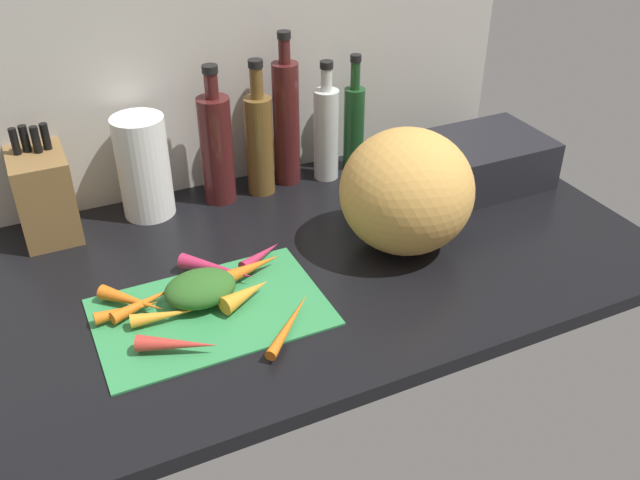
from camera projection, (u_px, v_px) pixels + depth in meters
The scene contains 24 objects.
ground_plane at pixel (234, 277), 138.54cm from camera, with size 170.00×80.00×3.00cm, color black.
wall_back at pixel (165, 64), 150.75cm from camera, with size 170.00×3.00×60.00cm, color #BCB7AD.
cutting_board at pixel (211, 311), 126.45cm from camera, with size 41.08×26.85×0.80cm, color #338C4C.
carrot_0 at pixel (146, 302), 126.17cm from camera, with size 2.38×2.38×13.74cm, color orange.
carrot_1 at pixel (177, 344), 116.10cm from camera, with size 2.93×2.93×13.68cm, color red.
carrot_2 at pixel (213, 293), 128.45cm from camera, with size 2.30×2.30×12.77cm, color orange.
carrot_3 at pixel (246, 294), 127.27cm from camera, with size 3.56×3.56×10.53cm, color orange.
carrot_4 at pixel (163, 316), 122.76cm from camera, with size 2.52×2.52×11.37cm, color orange.
carrot_5 at pixel (248, 269), 133.99cm from camera, with size 3.33×3.33×14.95cm, color orange.
carrot_6 at pixel (290, 323), 121.33cm from camera, with size 2.02×2.02×17.66cm, color orange.
carrot_7 at pixel (127, 310), 124.14cm from camera, with size 2.33×2.33×11.40cm, color orange.
carrot_8 at pixel (132, 300), 126.19cm from camera, with size 2.81×2.81×13.28cm, color orange.
carrot_9 at pixel (217, 269), 134.27cm from camera, with size 3.10×3.10×15.71cm, color #B2264C.
carrot_10 at pixel (261, 255), 138.79cm from camera, with size 2.51×2.51×10.73cm, color #B2264C.
carrot_greens_pile at pixel (200, 288), 126.91cm from camera, with size 13.15×10.12×5.56cm, color #2D6023.
winter_squash at pixel (407, 191), 138.87cm from camera, with size 26.91×26.66×25.26cm, color gold.
knife_block at pixel (44, 194), 144.61cm from camera, with size 11.09×15.77×23.96cm.
paper_towel_roll at pixel (144, 167), 150.63cm from camera, with size 11.22×11.22×22.75cm, color white.
bottle_0 at pixel (217, 147), 155.01cm from camera, with size 7.27×7.27×31.72cm.
bottle_1 at pixel (259, 141), 158.49cm from camera, with size 6.35×6.35×31.59cm.
bottle_2 at pixel (286, 121), 161.41cm from camera, with size 6.16×6.16×36.13cm.
bottle_3 at pixel (326, 131), 164.98cm from camera, with size 5.94×5.94×28.86cm.
bottle_4 at pixel (354, 125), 169.72cm from camera, with size 5.01×5.01×28.62cm.
dish_rack at pixel (484, 160), 166.21cm from camera, with size 28.11×21.72×11.32cm, color black.
Camera 1 is at (-32.84, -108.94, 79.67)cm, focal length 39.30 mm.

